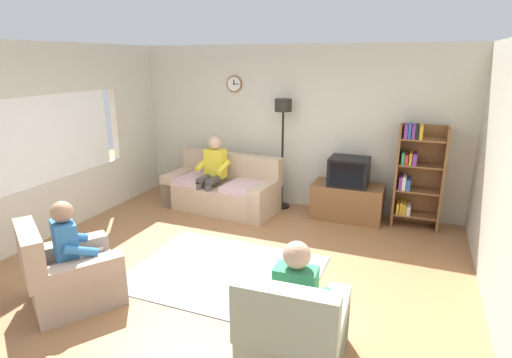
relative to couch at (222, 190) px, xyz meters
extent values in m
plane|color=#9E6B42|center=(1.03, -1.94, -0.31)|extent=(12.00, 12.00, 0.00)
cube|color=beige|center=(1.03, 0.72, 1.04)|extent=(6.20, 0.12, 2.70)
cylinder|color=brown|center=(-0.03, 0.64, 1.74)|extent=(0.28, 0.03, 0.28)
cylinder|color=white|center=(-0.03, 0.62, 1.74)|extent=(0.24, 0.01, 0.24)
cube|color=black|center=(-0.03, 0.61, 1.77)|extent=(0.02, 0.01, 0.09)
cube|color=black|center=(0.01, 0.61, 1.74)|extent=(0.11, 0.01, 0.01)
cube|color=beige|center=(-1.83, -1.94, 0.09)|extent=(0.12, 5.80, 0.80)
cube|color=beige|center=(-1.83, -1.94, 2.04)|extent=(0.12, 5.80, 0.70)
cube|color=beige|center=(-1.83, 0.16, 1.09)|extent=(0.12, 1.10, 1.20)
cube|color=white|center=(-1.80, -1.64, 1.09)|extent=(0.04, 2.00, 1.30)
cube|color=white|center=(-1.83, -1.64, 1.09)|extent=(0.03, 1.90, 1.20)
cube|color=tan|center=(0.00, -0.05, -0.10)|extent=(1.97, 1.01, 0.42)
cube|color=tan|center=(0.03, 0.30, 0.35)|extent=(1.91, 0.37, 0.48)
cube|color=tan|center=(0.83, -0.13, -0.03)|extent=(0.30, 0.86, 0.56)
cube|color=tan|center=(-0.84, 0.02, -0.03)|extent=(0.30, 0.86, 0.56)
cube|color=beige|center=(0.49, -0.15, 0.16)|extent=(0.66, 0.73, 0.10)
cube|color=beige|center=(-0.51, -0.06, 0.16)|extent=(0.66, 0.73, 0.10)
cube|color=brown|center=(2.07, 0.31, -0.03)|extent=(1.10, 0.56, 0.56)
cube|color=black|center=(2.07, 0.57, 0.00)|extent=(1.10, 0.04, 0.03)
cube|color=black|center=(2.07, 0.29, 0.47)|extent=(0.60, 0.48, 0.44)
cube|color=black|center=(2.07, 0.04, 0.47)|extent=(0.50, 0.01, 0.36)
cube|color=brown|center=(2.77, 0.36, 0.46)|extent=(0.04, 0.36, 1.55)
cube|color=brown|center=(3.41, 0.36, 0.46)|extent=(0.04, 0.36, 1.55)
cube|color=brown|center=(3.09, 0.53, 0.46)|extent=(0.64, 0.02, 1.55)
cube|color=brown|center=(3.09, 0.36, -0.12)|extent=(0.60, 0.34, 0.02)
cube|color=gold|center=(2.84, 0.34, -0.02)|extent=(0.04, 0.28, 0.17)
cube|color=gold|center=(2.89, 0.34, -0.01)|extent=(0.04, 0.28, 0.19)
cube|color=gold|center=(2.93, 0.34, -0.02)|extent=(0.05, 0.28, 0.17)
cube|color=silver|center=(2.99, 0.34, -0.04)|extent=(0.06, 0.28, 0.14)
cube|color=brown|center=(3.09, 0.36, 0.27)|extent=(0.60, 0.34, 0.02)
cube|color=#72338C|center=(2.84, 0.34, 0.38)|extent=(0.04, 0.28, 0.19)
cube|color=silver|center=(2.89, 0.34, 0.38)|extent=(0.05, 0.28, 0.20)
cube|color=#2D59A5|center=(2.96, 0.34, 0.36)|extent=(0.06, 0.28, 0.16)
cube|color=brown|center=(3.09, 0.36, 0.66)|extent=(0.60, 0.34, 0.02)
cube|color=#267F4C|center=(2.84, 0.34, 0.76)|extent=(0.04, 0.28, 0.18)
cube|color=red|center=(2.89, 0.34, 0.74)|extent=(0.05, 0.28, 0.15)
cube|color=gold|center=(2.95, 0.34, 0.76)|extent=(0.04, 0.28, 0.18)
cube|color=#72338C|center=(3.00, 0.34, 0.75)|extent=(0.06, 0.28, 0.17)
cube|color=brown|center=(3.09, 0.36, 1.04)|extent=(0.60, 0.34, 0.02)
cube|color=#72338C|center=(2.85, 0.34, 1.15)|extent=(0.05, 0.28, 0.19)
cube|color=#2D59A5|center=(2.90, 0.34, 1.16)|extent=(0.04, 0.28, 0.21)
cube|color=#72338C|center=(2.95, 0.34, 1.15)|extent=(0.04, 0.28, 0.19)
cube|color=black|center=(3.00, 0.34, 1.15)|extent=(0.04, 0.28, 0.19)
cube|color=gold|center=(3.05, 0.34, 1.15)|extent=(0.05, 0.28, 0.20)
cylinder|color=black|center=(0.94, 0.41, -0.30)|extent=(0.28, 0.28, 0.03)
cylinder|color=black|center=(0.94, 0.41, 0.54)|extent=(0.04, 0.04, 1.70)
cylinder|color=black|center=(0.94, 0.41, 1.44)|extent=(0.28, 0.28, 0.20)
cube|color=tan|center=(-0.20, -3.10, -0.11)|extent=(1.13, 1.14, 0.40)
cube|color=tan|center=(-0.40, -3.41, 0.34)|extent=(0.77, 0.59, 0.50)
cube|color=tan|center=(-0.43, -2.92, -0.03)|extent=(0.61, 0.78, 0.56)
cube|color=tan|center=(0.07, -3.25, -0.03)|extent=(0.61, 0.78, 0.56)
cube|color=gray|center=(2.22, -3.12, -0.11)|extent=(0.84, 0.88, 0.40)
cube|color=gray|center=(2.24, -3.49, 0.34)|extent=(0.81, 0.22, 0.50)
cube|color=gray|center=(1.92, -3.11, -0.03)|extent=(0.24, 0.81, 0.56)
cube|color=gray|center=(2.52, -3.08, -0.03)|extent=(0.24, 0.81, 0.56)
cube|color=slate|center=(1.02, -2.01, -0.31)|extent=(2.20, 1.70, 0.01)
cube|color=yellow|center=(-0.11, 0.00, 0.47)|extent=(0.36, 0.23, 0.48)
sphere|color=#D8AD8C|center=(-0.11, -0.01, 0.82)|extent=(0.22, 0.22, 0.22)
cylinder|color=#4C4742|center=(-0.04, -0.20, 0.23)|extent=(0.16, 0.39, 0.13)
cylinder|color=#4C4742|center=(-0.22, -0.18, 0.23)|extent=(0.16, 0.39, 0.13)
cylinder|color=#4C4742|center=(-0.06, -0.39, -0.05)|extent=(0.12, 0.12, 0.52)
cylinder|color=#4C4742|center=(-0.23, -0.37, -0.05)|extent=(0.12, 0.12, 0.52)
cylinder|color=yellow|center=(0.09, -0.12, 0.45)|extent=(0.12, 0.34, 0.20)
cylinder|color=yellow|center=(-0.33, -0.08, 0.45)|extent=(0.12, 0.34, 0.20)
cube|color=#3372B2|center=(-0.22, -3.14, 0.35)|extent=(0.39, 0.35, 0.48)
sphere|color=#A37A5B|center=(-0.22, -3.13, 0.70)|extent=(0.22, 0.22, 0.22)
cylinder|color=#4C4742|center=(-0.19, -2.93, 0.11)|extent=(0.32, 0.39, 0.13)
cylinder|color=#4C4742|center=(-0.04, -3.03, 0.11)|extent=(0.32, 0.39, 0.13)
cylinder|color=#4C4742|center=(-0.09, -2.77, -0.11)|extent=(0.15, 0.15, 0.40)
cylinder|color=#4C4742|center=(0.06, -2.87, -0.11)|extent=(0.15, 0.15, 0.40)
cylinder|color=#3372B2|center=(-0.34, -2.94, 0.33)|extent=(0.26, 0.33, 0.20)
cylinder|color=#3372B2|center=(0.01, -3.17, 0.33)|extent=(0.26, 0.33, 0.20)
cube|color=#338C59|center=(2.23, -3.17, 0.35)|extent=(0.35, 0.22, 0.48)
sphere|color=tan|center=(2.22, -3.16, 0.70)|extent=(0.22, 0.22, 0.22)
cylinder|color=black|center=(2.13, -2.98, 0.11)|extent=(0.15, 0.39, 0.13)
cylinder|color=black|center=(2.31, -2.97, 0.11)|extent=(0.15, 0.39, 0.13)
cylinder|color=black|center=(2.12, -2.79, -0.11)|extent=(0.11, 0.11, 0.40)
cylinder|color=black|center=(2.30, -2.78, -0.11)|extent=(0.11, 0.11, 0.40)
cylinder|color=#338C59|center=(2.01, -3.08, 0.33)|extent=(0.10, 0.33, 0.20)
cylinder|color=#338C59|center=(2.43, -3.06, 0.33)|extent=(0.10, 0.33, 0.20)
camera|label=1|loc=(3.00, -5.97, 2.18)|focal=28.76mm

